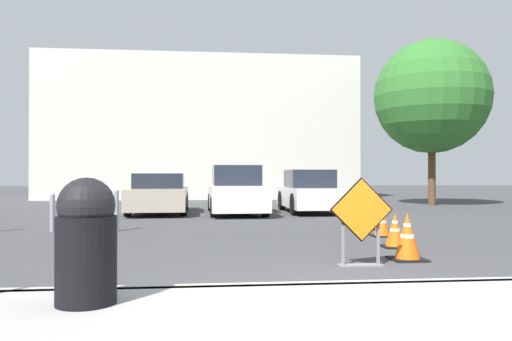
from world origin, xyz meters
TOP-DOWN VIEW (x-y plane):
  - ground_plane at (0.00, 10.00)m, footprint 96.00×96.00m
  - sidewalk_strip at (0.00, -1.24)m, footprint 28.72×2.49m
  - curb_lip at (0.00, 0.00)m, footprint 28.72×0.20m
  - road_closed_sign at (0.91, 1.64)m, footprint 0.92×0.20m
  - traffic_cone_nearest at (1.78, 2.10)m, footprint 0.52×0.52m
  - traffic_cone_second at (2.10, 3.43)m, footprint 0.47×0.47m
  - traffic_cone_third at (2.44, 5.01)m, footprint 0.46×0.46m
  - traffic_cone_fourth at (2.88, 6.38)m, footprint 0.48×0.48m
  - traffic_cone_fifth at (3.17, 7.89)m, footprint 0.39×0.39m
  - parked_car_nearest at (-2.90, 12.21)m, footprint 2.00×4.66m
  - parked_car_second at (-0.27, 11.67)m, footprint 1.89×4.59m
  - parked_car_third at (2.36, 12.05)m, footprint 1.80×4.15m
  - trash_bin at (-2.38, -0.65)m, footprint 0.54×0.54m
  - bollard_nearest at (-3.37, 6.61)m, footprint 0.12×0.12m
  - bollard_second at (-4.82, 6.61)m, footprint 0.12×0.12m
  - building_facade_backdrop at (-1.59, 23.72)m, footprint 17.43×5.00m
  - street_tree_behind_lot at (8.49, 15.50)m, footprint 4.93×4.93m

SIDE VIEW (x-z plane):
  - ground_plane at x=0.00m, z-range 0.00..0.00m
  - sidewalk_strip at x=0.00m, z-range 0.00..0.14m
  - curb_lip at x=0.00m, z-range 0.00..0.14m
  - traffic_cone_third at x=2.44m, z-range -0.01..0.60m
  - traffic_cone_second at x=2.10m, z-range -0.01..0.61m
  - traffic_cone_fifth at x=3.17m, z-range -0.01..0.69m
  - traffic_cone_nearest at x=1.78m, z-range -0.01..0.72m
  - traffic_cone_fourth at x=2.88m, z-range -0.01..0.73m
  - bollard_second at x=-4.82m, z-range 0.03..0.92m
  - bollard_nearest at x=-3.37m, z-range 0.03..1.00m
  - parked_car_nearest at x=-2.90m, z-range -0.04..1.33m
  - road_closed_sign at x=0.91m, z-range 0.05..1.32m
  - parked_car_third at x=2.36m, z-range -0.06..1.44m
  - trash_bin at x=-2.38m, z-range 0.15..1.29m
  - parked_car_second at x=-0.27m, z-range -0.08..1.56m
  - building_facade_backdrop at x=-1.59m, z-range 0.00..7.86m
  - street_tree_behind_lot at x=8.49m, z-range 1.13..8.33m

